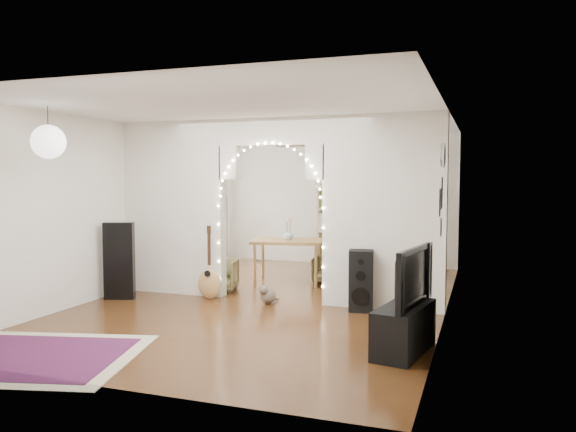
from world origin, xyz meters
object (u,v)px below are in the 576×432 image
(floor_speaker, at_px, (361,281))
(dining_chair_right, at_px, (326,270))
(bookcase, at_px, (363,232))
(dining_table, at_px, (288,244))
(acoustic_guitar, at_px, (209,272))
(dining_chair_left, at_px, (219,275))
(media_console, at_px, (404,329))

(floor_speaker, xyz_separation_m, dining_chair_right, (-0.99, 1.84, -0.20))
(bookcase, xyz_separation_m, dining_table, (-1.12, -0.91, -0.16))
(acoustic_guitar, height_order, dining_chair_right, acoustic_guitar)
(acoustic_guitar, distance_m, dining_chair_right, 2.27)
(dining_table, bearing_deg, dining_chair_left, -140.08)
(dining_chair_left, height_order, dining_chair_right, dining_chair_left)
(dining_chair_left, bearing_deg, bookcase, 30.56)
(acoustic_guitar, distance_m, bookcase, 3.12)
(floor_speaker, height_order, dining_table, floor_speaker)
(dining_table, xyz_separation_m, dining_chair_left, (-0.84, -0.98, -0.42))
(media_console, bearing_deg, dining_chair_right, 127.76)
(floor_speaker, height_order, bookcase, bookcase)
(bookcase, height_order, dining_chair_right, bookcase)
(acoustic_guitar, distance_m, media_console, 3.53)
(media_console, relative_size, dining_chair_right, 2.03)
(dining_table, bearing_deg, dining_chair_right, 13.03)
(bookcase, bearing_deg, acoustic_guitar, -148.72)
(dining_chair_left, bearing_deg, floor_speaker, -27.40)
(acoustic_guitar, bearing_deg, dining_table, 62.63)
(media_console, bearing_deg, acoustic_guitar, 162.62)
(media_console, xyz_separation_m, dining_chair_right, (-1.80, 3.48, -0.03))
(floor_speaker, bearing_deg, bookcase, 91.30)
(floor_speaker, distance_m, media_console, 1.84)
(floor_speaker, xyz_separation_m, media_console, (0.80, -1.64, -0.17))
(dining_table, bearing_deg, bookcase, 29.68)
(floor_speaker, bearing_deg, dining_table, 125.62)
(acoustic_guitar, bearing_deg, dining_chair_right, 50.98)
(acoustic_guitar, bearing_deg, bookcase, 50.55)
(dining_table, xyz_separation_m, dining_chair_right, (0.61, 0.26, -0.46))
(media_console, bearing_deg, floor_speaker, 126.50)
(acoustic_guitar, relative_size, media_console, 0.94)
(media_console, distance_m, dining_chair_right, 3.92)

